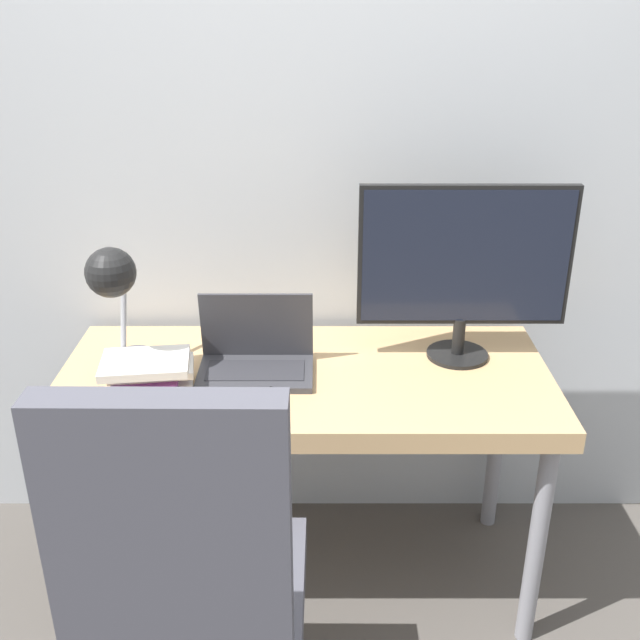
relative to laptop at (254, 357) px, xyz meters
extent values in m
cube|color=silver|center=(0.14, 0.37, 0.51)|extent=(8.00, 0.05, 2.60)
cube|color=tan|center=(0.14, -0.01, -0.08)|extent=(1.41, 0.63, 0.06)
cylinder|color=gray|center=(-0.50, -0.27, -0.45)|extent=(0.05, 0.05, 0.68)
cylinder|color=gray|center=(0.78, -0.27, -0.45)|extent=(0.05, 0.05, 0.68)
cylinder|color=gray|center=(-0.50, 0.25, -0.45)|extent=(0.05, 0.05, 0.68)
cylinder|color=gray|center=(0.78, 0.25, -0.45)|extent=(0.05, 0.05, 0.68)
cube|color=#38383D|center=(0.00, -0.03, -0.04)|extent=(0.32, 0.20, 0.02)
cube|color=#2D2D33|center=(0.00, -0.03, -0.03)|extent=(0.28, 0.12, 0.00)
cube|color=#38383D|center=(0.00, 0.06, 0.07)|extent=(0.32, 0.03, 0.20)
cube|color=navy|center=(0.00, 0.06, 0.07)|extent=(0.29, 0.02, 0.18)
cylinder|color=black|center=(0.59, 0.09, -0.04)|extent=(0.18, 0.18, 0.01)
cylinder|color=black|center=(0.59, 0.09, 0.02)|extent=(0.04, 0.04, 0.11)
cube|color=black|center=(0.59, 0.10, 0.27)|extent=(0.61, 0.02, 0.41)
cube|color=black|center=(0.59, 0.09, 0.27)|extent=(0.58, 0.00, 0.39)
cylinder|color=#4C4C51|center=(-0.37, 0.08, -0.04)|extent=(0.11, 0.11, 0.02)
cylinder|color=#99999E|center=(-0.37, 0.01, 0.12)|extent=(0.02, 0.16, 0.32)
sphere|color=black|center=(-0.37, -0.06, 0.28)|extent=(0.13, 0.13, 0.13)
cube|color=#4C4C56|center=(-0.08, -0.64, -0.30)|extent=(0.46, 0.52, 0.09)
cube|color=#4C4C56|center=(-0.08, -0.86, 0.05)|extent=(0.43, 0.07, 0.63)
cube|color=silver|center=(-0.28, -0.11, -0.03)|extent=(0.24, 0.17, 0.03)
cube|color=#753384|center=(-0.29, -0.11, -0.01)|extent=(0.19, 0.18, 0.02)
cube|color=silver|center=(-0.28, -0.10, 0.02)|extent=(0.24, 0.16, 0.02)
cube|color=silver|center=(-0.29, -0.11, 0.04)|extent=(0.25, 0.19, 0.02)
cube|color=black|center=(0.03, -0.21, -0.04)|extent=(0.11, 0.18, 0.02)
camera|label=1|loc=(0.18, -1.89, 0.97)|focal=42.00mm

